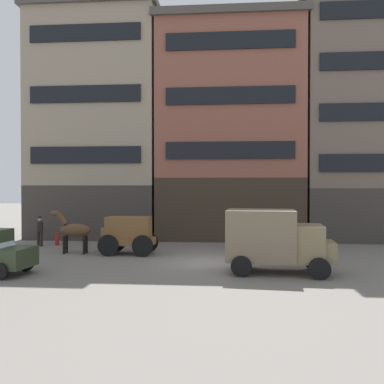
% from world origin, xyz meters
% --- Properties ---
extents(ground_plane, '(120.00, 120.00, 0.00)m').
position_xyz_m(ground_plane, '(0.00, 0.00, 0.00)').
color(ground_plane, slate).
extents(building_far_left, '(9.24, 5.76, 16.00)m').
position_xyz_m(building_far_left, '(-8.44, 9.45, 8.05)').
color(building_far_left, '#38332D').
rests_on(building_far_left, ground_plane).
extents(building_center_left, '(10.18, 5.76, 14.98)m').
position_xyz_m(building_center_left, '(0.92, 9.45, 7.53)').
color(building_center_left, '#33281E').
rests_on(building_center_left, ground_plane).
extents(building_center_right, '(7.39, 5.76, 16.46)m').
position_xyz_m(building_center_right, '(9.36, 9.45, 8.28)').
color(building_center_right, '#38332D').
rests_on(building_center_right, ground_plane).
extents(cargo_wagon, '(2.92, 1.55, 1.98)m').
position_xyz_m(cargo_wagon, '(-4.48, 2.02, 1.15)').
color(cargo_wagon, brown).
rests_on(cargo_wagon, ground_plane).
extents(draft_horse, '(2.34, 0.63, 2.30)m').
position_xyz_m(draft_horse, '(-7.43, 2.02, 1.27)').
color(draft_horse, '#513823').
rests_on(draft_horse, ground_plane).
extents(delivery_truck_near, '(4.48, 2.45, 2.62)m').
position_xyz_m(delivery_truck_near, '(2.71, -2.01, 1.42)').
color(delivery_truck_near, '#7A6B4C').
rests_on(delivery_truck_near, ground_plane).
extents(pedestrian_officer, '(0.40, 0.40, 1.79)m').
position_xyz_m(pedestrian_officer, '(-10.39, 4.39, 0.98)').
color(pedestrian_officer, black).
rests_on(pedestrian_officer, ground_plane).
extents(fire_hydrant_curbside, '(0.24, 0.24, 0.83)m').
position_xyz_m(fire_hydrant_curbside, '(-9.53, 4.84, 0.43)').
color(fire_hydrant_curbside, maroon).
rests_on(fire_hydrant_curbside, ground_plane).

